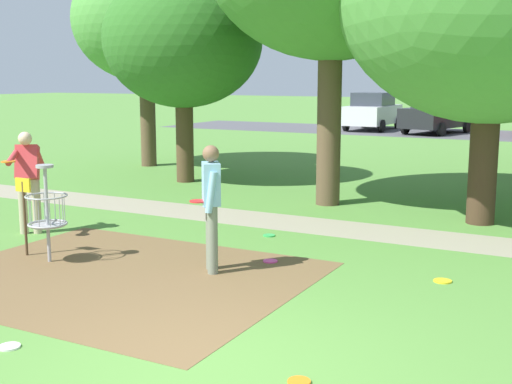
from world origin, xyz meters
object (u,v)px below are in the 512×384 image
frisbee_far_left (270,261)px  parked_car_center_left (437,113)px  frisbee_far_right (443,281)px  tree_near_left (183,40)px  tree_far_left (145,21)px  disc_golf_basket (44,209)px  player_foreground_watching (28,175)px  parked_car_leftmost (373,111)px  frisbee_mid_grass (299,382)px  player_throwing (211,201)px  frisbee_near_basket (269,235)px  frisbee_by_tee (9,347)px

frisbee_far_left → parked_car_center_left: (-3.11, 23.29, 0.91)m
frisbee_far_right → parked_car_center_left: bearing=103.4°
tree_near_left → tree_far_left: 3.43m
frisbee_far_right → tree_near_left: size_ratio=0.05×
frisbee_far_left → disc_golf_basket: bearing=-152.7°
disc_golf_basket → frisbee_far_left: 3.27m
disc_golf_basket → parked_car_center_left: bearing=90.6°
player_foreground_watching → parked_car_leftmost: (-2.10, 24.27, -0.06)m
disc_golf_basket → frisbee_mid_grass: (4.77, -1.83, -0.74)m
player_throwing → tree_far_left: bearing=131.3°
player_throwing → parked_car_leftmost: bearing=103.5°
parked_car_leftmost → frisbee_far_right: bearing=-69.6°
frisbee_near_basket → player_foreground_watching: bearing=-154.5°
disc_golf_basket → tree_near_left: size_ratio=0.27×
tree_far_left → frisbee_by_tee: bearing=-58.7°
frisbee_mid_grass → parked_car_leftmost: bearing=107.1°
frisbee_mid_grass → tree_far_left: 15.30m
player_throwing → tree_far_left: tree_far_left is taller
frisbee_near_basket → frisbee_by_tee: size_ratio=0.95×
frisbee_by_tee → tree_far_left: 14.18m
frisbee_near_basket → tree_near_left: (-4.51, 4.24, 3.46)m
player_foreground_watching → tree_far_left: (-3.57, 7.99, 3.19)m
player_throwing → parked_car_leftmost: parked_car_leftmost is taller
tree_far_left → tree_near_left: bearing=-37.4°
frisbee_near_basket → parked_car_center_left: bearing=96.2°
frisbee_far_right → player_foreground_watching: bearing=-175.4°
disc_golf_basket → frisbee_mid_grass: disc_golf_basket is taller
frisbee_far_right → parked_car_center_left: (-5.48, 23.09, 0.91)m
frisbee_by_tee → tree_near_left: tree_near_left is taller
parked_car_leftmost → parked_car_center_left: (3.32, -0.65, 0.00)m
player_foreground_watching → parked_car_center_left: bearing=87.0°
frisbee_far_right → parked_car_center_left: parked_car_center_left is taller
frisbee_mid_grass → frisbee_by_tee: bearing=-167.3°
frisbee_far_right → tree_far_left: bearing=144.0°
tree_far_left → player_foreground_watching: bearing=-66.0°
disc_golf_basket → tree_near_left: tree_near_left is taller
player_foreground_watching → player_throwing: 3.88m
frisbee_by_tee → tree_near_left: size_ratio=0.04×
player_throwing → tree_far_left: 11.70m
player_throwing → parked_car_leftmost: 25.44m
frisbee_far_left → parked_car_center_left: bearing=97.6°
player_foreground_watching → frisbee_far_right: bearing=4.6°
frisbee_by_tee → frisbee_mid_grass: bearing=12.7°
player_throwing → tree_near_left: bearing=126.5°
frisbee_near_basket → frisbee_mid_grass: size_ratio=1.00×
player_foreground_watching → tree_near_left: (-0.90, 5.95, 2.48)m
disc_golf_basket → player_throwing: size_ratio=0.81×
frisbee_near_basket → parked_car_leftmost: bearing=104.2°
frisbee_far_left → tree_far_left: bearing=135.9°
tree_near_left → parked_car_leftmost: 18.53m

